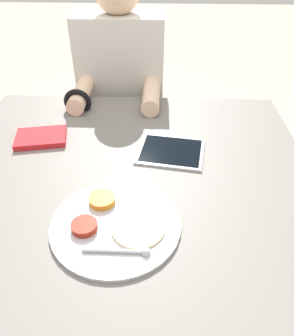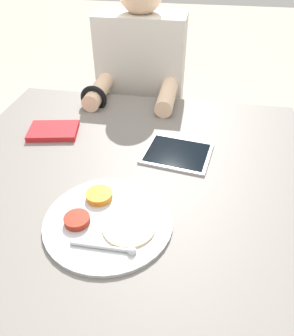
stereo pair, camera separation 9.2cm
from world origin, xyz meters
name	(u,v)px [view 2 (the right image)]	position (x,y,z in m)	size (l,w,h in m)	color
ground_plane	(133,302)	(0.00, 0.00, 0.00)	(12.00, 12.00, 0.00)	#B2A893
dining_table	(130,250)	(0.00, 0.00, 0.35)	(1.15, 1.10, 0.71)	slate
thali_tray	(108,220)	(-0.01, -0.19, 0.71)	(0.33, 0.33, 0.03)	#B7BABF
red_notebook	(54,131)	(-0.31, 0.20, 0.72)	(0.19, 0.15, 0.02)	silver
tablet_device	(177,153)	(0.14, 0.14, 0.71)	(0.24, 0.21, 0.01)	#B7B7BC
person_diner	(142,110)	(-0.08, 0.70, 0.55)	(0.39, 0.45, 1.18)	black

